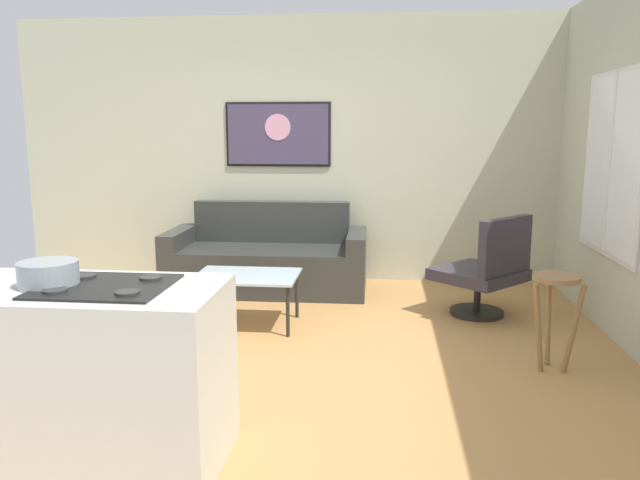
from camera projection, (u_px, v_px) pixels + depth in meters
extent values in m
cube|color=#B9844A|center=(271.00, 358.00, 4.47)|extent=(6.40, 6.40, 0.04)
cube|color=beige|center=(310.00, 150.00, 6.59)|extent=(6.40, 0.05, 2.80)
cube|color=#2F302E|center=(267.00, 269.00, 6.25)|extent=(1.65, 0.88, 0.44)
cube|color=#2F302E|center=(272.00, 221.00, 6.51)|extent=(1.65, 0.18, 0.43)
cube|color=#2F302E|center=(179.00, 259.00, 6.31)|extent=(0.19, 0.87, 0.61)
cube|color=#2F302E|center=(357.00, 263.00, 6.15)|extent=(0.19, 0.87, 0.61)
cube|color=silver|center=(247.00, 276.00, 5.09)|extent=(0.85, 0.61, 0.02)
cylinder|color=#232326|center=(193.00, 309.00, 4.92)|extent=(0.03, 0.03, 0.42)
cylinder|color=#232326|center=(288.00, 311.00, 4.84)|extent=(0.03, 0.03, 0.42)
cylinder|color=#232326|center=(211.00, 292.00, 5.42)|extent=(0.03, 0.03, 0.42)
cylinder|color=#232326|center=(297.00, 294.00, 5.34)|extent=(0.03, 0.03, 0.42)
cylinder|color=black|center=(477.00, 312.00, 5.46)|extent=(0.47, 0.47, 0.04)
cylinder|color=black|center=(478.00, 292.00, 5.43)|extent=(0.06, 0.06, 0.34)
cube|color=#2F2B36|center=(478.00, 274.00, 5.40)|extent=(0.93, 0.93, 0.10)
cube|color=#2F2B36|center=(506.00, 246.00, 5.16)|extent=(0.52, 0.54, 0.48)
cylinder|color=olive|center=(557.00, 278.00, 4.10)|extent=(0.31, 0.31, 0.03)
cylinder|color=olive|center=(548.00, 319.00, 4.29)|extent=(0.04, 0.13, 0.63)
cylinder|color=olive|center=(538.00, 328.00, 4.11)|extent=(0.13, 0.10, 0.63)
cylinder|color=olive|center=(574.00, 329.00, 4.08)|extent=(0.13, 0.10, 0.63)
cube|color=silver|center=(51.00, 374.00, 3.00)|extent=(1.70, 0.69, 0.89)
cube|color=black|center=(105.00, 286.00, 2.89)|extent=(0.60, 0.52, 0.01)
cylinder|color=#2D2D2D|center=(55.00, 290.00, 2.77)|extent=(0.11, 0.11, 0.01)
cylinder|color=#2D2D2D|center=(127.00, 292.00, 2.74)|extent=(0.11, 0.11, 0.01)
cylinder|color=#2D2D2D|center=(85.00, 276.00, 3.04)|extent=(0.11, 0.11, 0.01)
cylinder|color=#2D2D2D|center=(151.00, 278.00, 3.01)|extent=(0.11, 0.11, 0.01)
cylinder|color=#8B959C|center=(49.00, 285.00, 2.91)|extent=(0.15, 0.15, 0.01)
cylinder|color=#8B959C|center=(48.00, 274.00, 2.90)|extent=(0.28, 0.28, 0.12)
cube|color=black|center=(278.00, 134.00, 6.56)|extent=(1.13, 0.01, 0.68)
cube|color=#493E5C|center=(278.00, 134.00, 6.55)|extent=(1.08, 0.02, 0.63)
cylinder|color=#E29EBA|center=(278.00, 127.00, 6.52)|extent=(0.28, 0.01, 0.28)
cube|color=silver|center=(612.00, 164.00, 4.84)|extent=(0.02, 1.26, 1.47)
cube|color=white|center=(611.00, 164.00, 4.85)|extent=(0.01, 1.18, 1.39)
cube|color=silver|center=(610.00, 164.00, 4.85)|extent=(0.01, 0.04, 1.39)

